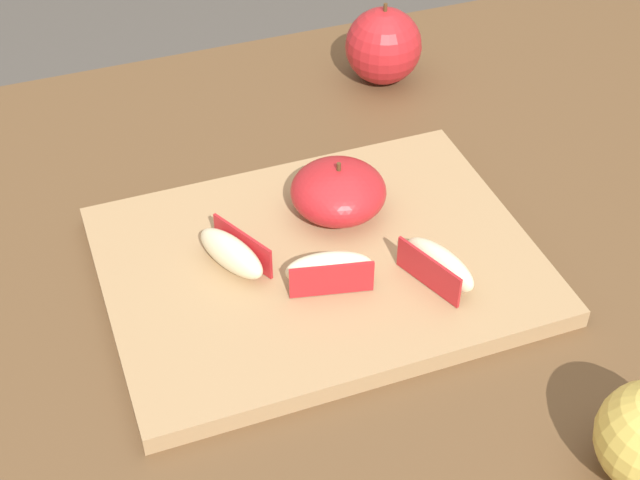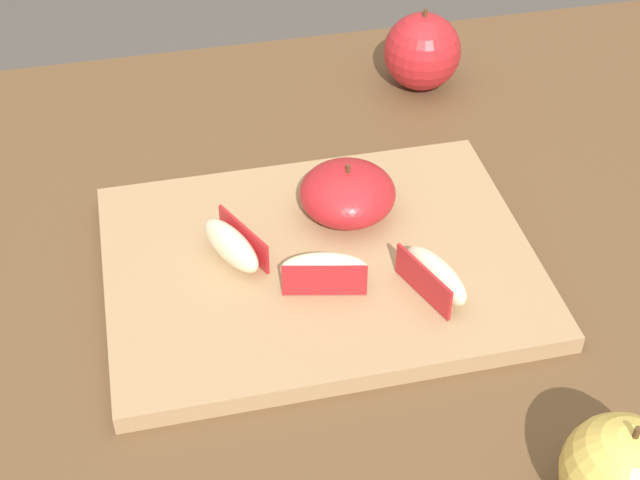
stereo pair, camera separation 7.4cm
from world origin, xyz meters
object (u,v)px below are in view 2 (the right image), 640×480
at_px(apple_wedge_left, 324,270).
at_px(whole_apple_golden, 621,474).
at_px(apple_wedge_front, 435,276).
at_px(whole_apple_crimson, 422,52).
at_px(apple_half_skin_up, 348,193).
at_px(apple_wedge_right, 232,245).
at_px(cutting_board, 320,266).

xyz_separation_m(apple_wedge_left, whole_apple_golden, (0.14, -0.23, 0.01)).
relative_size(apple_wedge_left, apple_wedge_front, 1.00).
bearing_deg(whole_apple_crimson, whole_apple_golden, -93.55).
distance_m(apple_half_skin_up, whole_apple_golden, 0.32).
bearing_deg(apple_wedge_left, whole_apple_golden, -58.59).
bearing_deg(whole_apple_golden, whole_apple_crimson, 86.45).
height_order(apple_wedge_left, whole_apple_golden, whole_apple_golden).
distance_m(apple_wedge_right, whole_apple_golden, 0.34).
xyz_separation_m(apple_wedge_left, whole_apple_crimson, (0.17, 0.29, 0.01)).
height_order(apple_half_skin_up, whole_apple_golden, whole_apple_golden).
distance_m(apple_wedge_left, apple_wedge_front, 0.09).
bearing_deg(whole_apple_crimson, apple_half_skin_up, -122.03).
bearing_deg(cutting_board, apple_wedge_left, -96.23).
distance_m(cutting_board, apple_half_skin_up, 0.07).
xyz_separation_m(apple_wedge_front, whole_apple_golden, (0.06, -0.20, 0.01)).
height_order(cutting_board, apple_wedge_right, apple_wedge_right).
bearing_deg(apple_wedge_right, whole_apple_golden, -53.09).
bearing_deg(whole_apple_crimson, apple_wedge_left, -120.27).
relative_size(whole_apple_crimson, whole_apple_golden, 1.05).
xyz_separation_m(apple_half_skin_up, whole_apple_golden, (0.10, -0.31, -0.00)).
height_order(whole_apple_crimson, whole_apple_golden, whole_apple_crimson).
xyz_separation_m(apple_wedge_right, whole_apple_golden, (0.20, -0.27, 0.01)).
bearing_deg(apple_wedge_front, apple_half_skin_up, 112.47).
xyz_separation_m(cutting_board, whole_apple_golden, (0.13, -0.26, 0.03)).
height_order(apple_wedge_right, whole_apple_golden, whole_apple_golden).
height_order(apple_half_skin_up, apple_wedge_right, apple_half_skin_up).
bearing_deg(whole_apple_crimson, apple_wedge_front, -105.52).
distance_m(whole_apple_crimson, whole_apple_golden, 0.52).
distance_m(apple_half_skin_up, apple_wedge_front, 0.11).
distance_m(cutting_board, apple_wedge_front, 0.10).
xyz_separation_m(cutting_board, apple_wedge_left, (-0.00, -0.03, 0.02)).
height_order(cutting_board, apple_wedge_front, apple_wedge_front).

